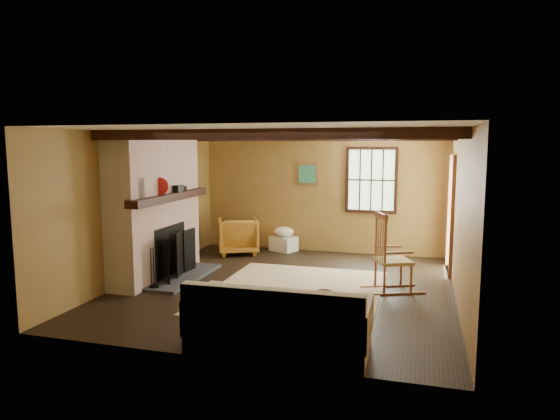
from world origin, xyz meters
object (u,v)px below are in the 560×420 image
(rocking_chair, at_px, (391,258))
(laundry_basket, at_px, (284,244))
(fireplace, at_px, (157,211))
(sofa, at_px, (279,327))
(armchair, at_px, (238,236))

(rocking_chair, height_order, laundry_basket, rocking_chair)
(fireplace, bearing_deg, laundry_basket, 60.15)
(fireplace, bearing_deg, rocking_chair, 3.17)
(laundry_basket, bearing_deg, sofa, -74.92)
(sofa, distance_m, laundry_basket, 5.13)
(laundry_basket, bearing_deg, rocking_chair, -45.20)
(fireplace, distance_m, rocking_chair, 3.84)
(fireplace, xyz_separation_m, sofa, (2.80, -2.40, -0.82))
(rocking_chair, bearing_deg, fireplace, 69.71)
(rocking_chair, bearing_deg, armchair, 36.20)
(rocking_chair, relative_size, laundry_basket, 2.41)
(rocking_chair, relative_size, sofa, 0.62)
(rocking_chair, xyz_separation_m, sofa, (-0.99, -2.61, -0.23))
(fireplace, relative_size, armchair, 3.01)
(rocking_chair, height_order, sofa, rocking_chair)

